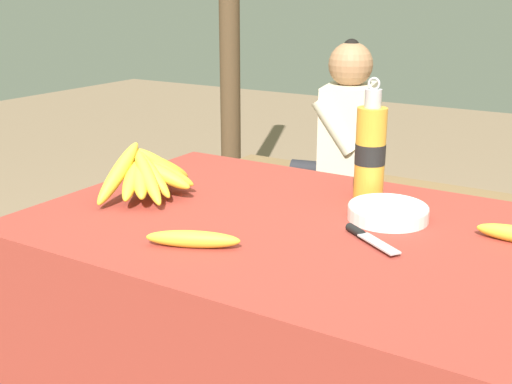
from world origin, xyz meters
TOP-DOWN VIEW (x-y plane):
  - market_counter at (0.00, 0.00)m, footprint 1.33×0.89m
  - banana_bunch_ripe at (-0.45, -0.03)m, footprint 0.20×0.33m
  - serving_bowl at (0.16, 0.14)m, footprint 0.20×0.20m
  - water_bottle at (0.06, 0.27)m, footprint 0.08×0.08m
  - loose_banana_front at (-0.14, -0.26)m, footprint 0.21×0.12m
  - knife at (0.17, -0.02)m, footprint 0.16×0.12m
  - wooden_bench at (-0.17, 1.36)m, footprint 1.86×0.32m
  - seated_vendor at (-0.51, 1.32)m, footprint 0.45×0.42m

SIDE VIEW (x-z plane):
  - market_counter at x=0.00m, z-range 0.00..0.74m
  - wooden_bench at x=-0.17m, z-range 0.15..0.59m
  - seated_vendor at x=-0.51m, z-range 0.09..1.17m
  - knife at x=0.17m, z-range 0.74..0.76m
  - loose_banana_front at x=-0.14m, z-range 0.74..0.77m
  - serving_bowl at x=0.16m, z-range 0.74..0.78m
  - banana_bunch_ripe at x=-0.45m, z-range 0.73..0.89m
  - water_bottle at x=0.06m, z-range 0.70..1.03m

